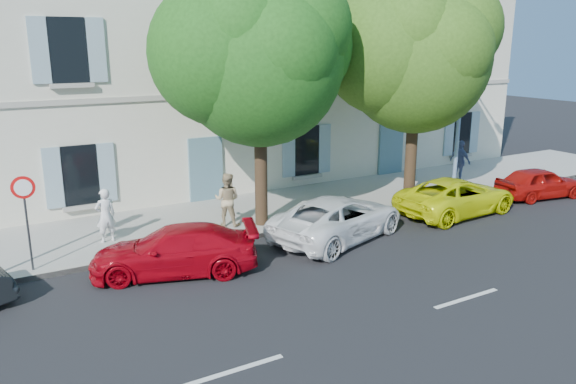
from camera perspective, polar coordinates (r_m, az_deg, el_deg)
ground at (r=16.76m, az=7.57°, el=-5.54°), size 90.00×90.00×0.00m
sidewalk at (r=20.25m, az=-0.09°, el=-1.58°), size 36.00×4.50×0.15m
kerb at (r=18.48m, az=3.28°, el=-3.21°), size 36.00×0.16×0.16m
building at (r=24.56m, az=-7.07°, el=15.21°), size 28.00×7.00×12.00m
car_red_coupe at (r=14.88m, az=-11.47°, el=-5.85°), size 4.61×3.07×1.24m
car_white_coupe at (r=17.16m, az=5.11°, el=-2.64°), size 5.22×3.59×1.32m
car_yellow_supercar at (r=20.44m, az=16.74°, el=-0.42°), size 4.73×2.41×1.28m
car_red_hatchback at (r=23.72m, az=24.19°, el=0.87°), size 3.73×1.98×1.21m
tree_left at (r=17.32m, az=-2.91°, el=13.02°), size 5.12×5.12×7.93m
tree_right at (r=20.65m, az=12.91°, el=12.95°), size 5.16×5.16×7.95m
road_sign at (r=15.48m, az=-25.17°, el=-1.03°), size 0.57×0.14×2.49m
street_lamp at (r=22.08m, az=17.53°, el=10.66°), size 0.41×1.63×7.58m
pedestrian_a at (r=17.19m, az=-18.05°, el=-2.27°), size 0.63×0.45×1.61m
pedestrian_b at (r=17.93m, az=-6.21°, el=-0.75°), size 1.06×1.04×1.72m
pedestrian_c at (r=24.58m, az=17.08°, el=3.00°), size 0.46×1.04×1.76m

